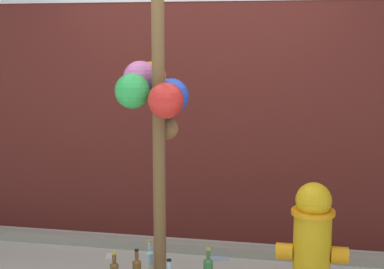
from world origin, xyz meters
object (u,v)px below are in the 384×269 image
object	(u,v)px
memorial_post	(155,76)
bottle_1	(158,262)
bottle_0	(150,265)
fire_hydrant	(312,242)

from	to	relation	value
memorial_post	bottle_1	world-z (taller)	memorial_post
bottle_0	bottle_1	size ratio (longest dim) A/B	1.03
fire_hydrant	bottle_0	bearing A→B (deg)	176.51
memorial_post	bottle_0	world-z (taller)	memorial_post
fire_hydrant	bottle_0	size ratio (longest dim) A/B	2.57
bottle_0	memorial_post	bearing A→B (deg)	-41.78
memorial_post	bottle_0	size ratio (longest dim) A/B	8.39
memorial_post	bottle_1	distance (m)	1.42
memorial_post	bottle_1	xyz separation A→B (m)	(-0.03, 0.15, -1.41)
memorial_post	fire_hydrant	world-z (taller)	memorial_post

